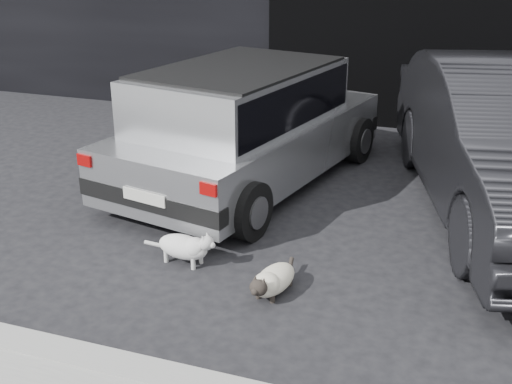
% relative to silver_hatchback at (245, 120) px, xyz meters
% --- Properties ---
extents(ground, '(80.00, 80.00, 0.00)m').
position_rel_silver_hatchback_xyz_m(ground, '(0.32, -1.04, -0.76)').
color(ground, black).
rests_on(ground, ground).
extents(garage_opening, '(4.00, 0.10, 2.60)m').
position_rel_silver_hatchback_xyz_m(garage_opening, '(1.32, 2.95, 0.54)').
color(garage_opening, black).
rests_on(garage_opening, ground).
extents(silver_hatchback, '(2.46, 4.03, 1.39)m').
position_rel_silver_hatchback_xyz_m(silver_hatchback, '(0.00, 0.00, 0.00)').
color(silver_hatchback, '#A9AAAD').
rests_on(silver_hatchback, ground).
extents(cat_siamese, '(0.34, 0.77, 0.27)m').
position_rel_silver_hatchback_xyz_m(cat_siamese, '(1.07, -2.30, -0.64)').
color(cat_siamese, beige).
rests_on(cat_siamese, ground).
extents(cat_white, '(0.73, 0.32, 0.34)m').
position_rel_silver_hatchback_xyz_m(cat_white, '(0.20, -2.05, -0.59)').
color(cat_white, white).
rests_on(cat_white, ground).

